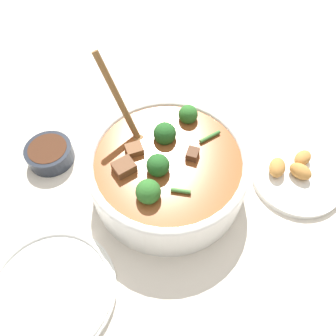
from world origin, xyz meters
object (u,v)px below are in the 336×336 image
empty_plate (51,291)px  food_plate (296,175)px  stew_bowl (168,170)px  condiment_bowl (49,153)px

empty_plate → food_plate: food_plate is taller
stew_bowl → food_plate: bearing=177.2°
stew_bowl → condiment_bowl: (0.24, -0.10, -0.04)m
stew_bowl → food_plate: stew_bowl is taller
stew_bowl → condiment_bowl: stew_bowl is taller
stew_bowl → food_plate: 0.27m
empty_plate → food_plate: bearing=-160.3°
condiment_bowl → empty_plate: 0.28m
stew_bowl → empty_plate: bearing=40.3°
food_plate → condiment_bowl: bearing=-12.4°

